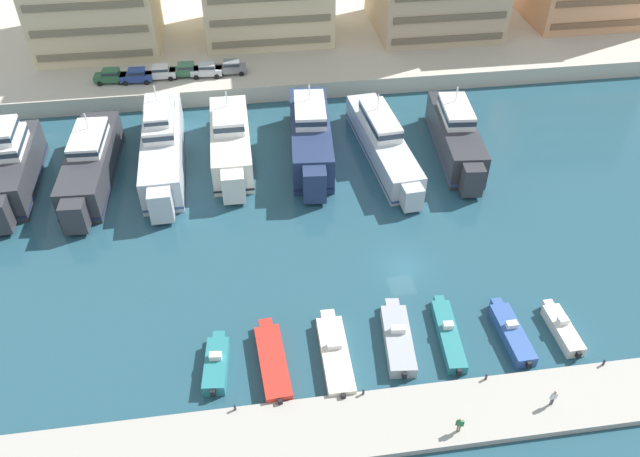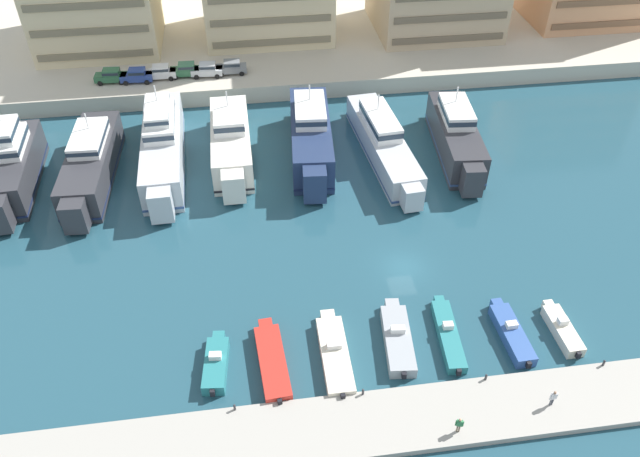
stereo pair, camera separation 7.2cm
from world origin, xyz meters
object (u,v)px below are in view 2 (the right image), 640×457
motorboat_teal_far_left (216,364)px  motorboat_red_left (272,362)px  motorboat_blue_center_right (511,333)px  car_grey_center_right (231,67)px  pedestrian_mid_deck (554,397)px  car_blue_left (137,75)px  motorboat_cream_mid_right (562,329)px  yacht_ivory_center_left (231,141)px  motorboat_grey_center_left (397,338)px  pedestrian_near_edge (459,424)px  motorboat_cream_mid_left (335,354)px  car_green_far_left (111,75)px  yacht_silver_mid_left (162,145)px  yacht_charcoal_mid_right (456,136)px  yacht_charcoal_far_left (10,167)px  motorboat_teal_center (448,334)px  car_green_center_left (186,69)px  yacht_silver_center_right (383,142)px  car_white_mid_left (160,72)px  yacht_charcoal_left (91,164)px  yacht_navy_center (311,137)px  car_silver_center (207,69)px

motorboat_teal_far_left → motorboat_red_left: bearing=-5.0°
motorboat_blue_center_right → car_grey_center_right: size_ratio=1.74×
motorboat_red_left → pedestrian_mid_deck: 21.46m
car_blue_left → pedestrian_mid_deck: size_ratio=2.59×
motorboat_red_left → motorboat_cream_mid_right: 24.33m
motorboat_teal_far_left → motorboat_red_left: (4.44, -0.39, -0.03)m
yacht_ivory_center_left → motorboat_red_left: 30.26m
motorboat_grey_center_left → motorboat_cream_mid_right: size_ratio=1.34×
motorboat_red_left → pedestrian_near_edge: (12.74, -8.07, 0.99)m
pedestrian_mid_deck → motorboat_cream_mid_left: bearing=155.5°
motorboat_red_left → motorboat_blue_center_right: motorboat_blue_center_right is taller
motorboat_teal_far_left → car_green_far_left: 47.84m
yacht_silver_mid_left → yacht_charcoal_mid_right: size_ratio=1.22×
yacht_charcoal_far_left → motorboat_grey_center_left: size_ratio=2.10×
motorboat_teal_far_left → motorboat_teal_center: size_ratio=0.74×
yacht_ivory_center_left → car_green_center_left: size_ratio=4.34×
pedestrian_near_edge → car_green_far_left: bearing=118.7°
car_green_far_left → motorboat_cream_mid_left: bearing=-64.5°
yacht_silver_mid_left → motorboat_red_left: size_ratio=2.62×
yacht_silver_center_right → motorboat_blue_center_right: 28.35m
motorboat_grey_center_left → pedestrian_near_edge: (2.30, -8.96, 0.95)m
motorboat_cream_mid_right → car_white_mid_left: car_white_mid_left is taller
yacht_charcoal_far_left → car_green_center_left: size_ratio=4.08×
car_white_mid_left → yacht_silver_center_right: bearing=-35.7°
yacht_charcoal_left → motorboat_grey_center_left: yacht_charcoal_left is taller
car_grey_center_right → yacht_charcoal_mid_right: bearing=-37.6°
yacht_ivory_center_left → yacht_navy_center: size_ratio=0.93×
yacht_charcoal_far_left → yacht_ivory_center_left: (23.50, 2.27, -0.32)m
motorboat_teal_far_left → car_silver_center: (-0.26, 46.09, 2.70)m
motorboat_grey_center_left → car_silver_center: 48.11m
yacht_ivory_center_left → car_green_far_left: yacht_ivory_center_left is taller
yacht_ivory_center_left → motorboat_cream_mid_right: 40.19m
yacht_silver_center_right → car_blue_left: 34.07m
motorboat_red_left → car_grey_center_right: 46.86m
motorboat_teal_far_left → car_white_mid_left: size_ratio=1.47×
yacht_charcoal_far_left → yacht_ivory_center_left: 23.61m
motorboat_teal_far_left → car_green_far_left: bearing=105.3°
yacht_ivory_center_left → yacht_silver_center_right: size_ratio=0.84×
motorboat_cream_mid_right → pedestrian_mid_deck: 8.01m
yacht_charcoal_far_left → motorboat_red_left: (25.68, -27.86, -2.05)m
motorboat_grey_center_left → car_blue_left: car_blue_left is taller
yacht_silver_mid_left → pedestrian_mid_deck: 47.60m
yacht_charcoal_mid_right → car_white_mid_left: yacht_charcoal_mid_right is taller
motorboat_teal_far_left → pedestrian_mid_deck: 25.81m
motorboat_cream_mid_left → motorboat_blue_center_right: bearing=0.3°
motorboat_teal_center → car_green_far_left: car_green_far_left is taller
car_green_far_left → car_grey_center_right: size_ratio=1.02×
yacht_silver_mid_left → yacht_charcoal_mid_right: yacht_silver_mid_left is taller
car_white_mid_left → car_grey_center_right: size_ratio=0.99×
yacht_silver_mid_left → motorboat_red_left: yacht_silver_mid_left is taller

